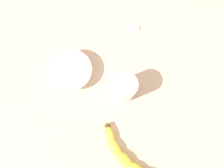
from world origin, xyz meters
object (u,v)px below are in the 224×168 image
object	(u,v)px
smoothie_glass	(124,88)
teaspoon	(133,28)
banana	(127,157)
ceramic_bowl	(72,71)

from	to	relation	value
smoothie_glass	teaspoon	distance (cm)	22.19
teaspoon	banana	bearing A→B (deg)	-96.72
smoothie_glass	teaspoon	world-z (taller)	smoothie_glass
banana	smoothie_glass	bearing A→B (deg)	136.03
smoothie_glass	teaspoon	size ratio (longest dim) A/B	1.11
smoothie_glass	ceramic_bowl	size ratio (longest dim) A/B	0.79
smoothie_glass	banana	bearing A→B (deg)	137.68
banana	ceramic_bowl	bearing A→B (deg)	167.20
banana	ceramic_bowl	distance (cm)	31.10
banana	smoothie_glass	size ratio (longest dim) A/B	2.15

